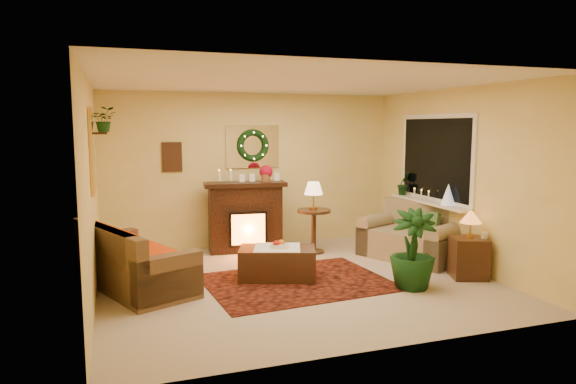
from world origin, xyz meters
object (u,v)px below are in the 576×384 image
object	(u,v)px
coffee_table	(277,264)
end_table_square	(468,258)
loveseat	(411,232)
side_table_round	(314,233)
sofa	(135,254)
fireplace	(245,218)

from	to	relation	value
coffee_table	end_table_square	bearing A→B (deg)	1.74
loveseat	side_table_round	xyz separation A→B (m)	(-1.27, 0.86, -0.09)
sofa	side_table_round	bearing A→B (deg)	-4.07
sofa	coffee_table	bearing A→B (deg)	-30.42
fireplace	loveseat	distance (m)	2.65
sofa	fireplace	size ratio (longest dim) A/B	1.62
fireplace	side_table_round	xyz separation A→B (m)	(1.03, -0.44, -0.23)
fireplace	coffee_table	world-z (taller)	fireplace
end_table_square	coffee_table	size ratio (longest dim) A/B	0.54
fireplace	loveseat	world-z (taller)	fireplace
loveseat	end_table_square	distance (m)	1.15
side_table_round	coffee_table	world-z (taller)	side_table_round
sofa	fireplace	xyz separation A→B (m)	(1.80, 1.42, 0.12)
side_table_round	end_table_square	world-z (taller)	side_table_round
loveseat	side_table_round	size ratio (longest dim) A/B	2.10
side_table_round	loveseat	bearing A→B (deg)	-33.99
loveseat	fireplace	bearing A→B (deg)	126.48
sofa	fireplace	bearing A→B (deg)	15.18
sofa	loveseat	size ratio (longest dim) A/B	1.28
sofa	loveseat	bearing A→B (deg)	-21.44
end_table_square	side_table_round	bearing A→B (deg)	126.64
sofa	side_table_round	distance (m)	2.99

